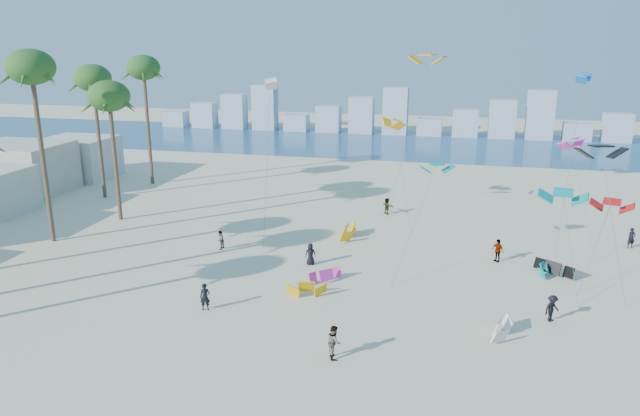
# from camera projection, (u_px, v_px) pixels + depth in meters

# --- Properties ---
(ground) EXTENTS (220.00, 220.00, 0.00)m
(ground) POSITION_uv_depth(u_px,v_px,m) (195.00, 367.00, 31.14)
(ground) COLOR beige
(ground) RESTS_ON ground
(ocean) EXTENTS (220.00, 220.00, 0.00)m
(ocean) POSITION_uv_depth(u_px,v_px,m) (380.00, 143.00, 98.47)
(ocean) COLOR navy
(ocean) RESTS_ON ground
(kitesurfer_near) EXTENTS (0.75, 0.60, 1.79)m
(kitesurfer_near) POSITION_uv_depth(u_px,v_px,m) (205.00, 297.00, 37.50)
(kitesurfer_near) COLOR black
(kitesurfer_near) RESTS_ON ground
(kitesurfer_mid) EXTENTS (1.00, 1.11, 1.89)m
(kitesurfer_mid) POSITION_uv_depth(u_px,v_px,m) (334.00, 342.00, 31.86)
(kitesurfer_mid) COLOR gray
(kitesurfer_mid) RESTS_ON ground
(kitesurfers_far) EXTENTS (33.76, 22.01, 1.83)m
(kitesurfers_far) POSITION_uv_depth(u_px,v_px,m) (422.00, 246.00, 46.88)
(kitesurfers_far) COLOR black
(kitesurfers_far) RESTS_ON ground
(grounded_kites) EXTENTS (19.91, 18.79, 1.06)m
(grounded_kites) POSITION_uv_depth(u_px,v_px,m) (421.00, 270.00, 42.99)
(grounded_kites) COLOR #DA9E0B
(grounded_kites) RESTS_ON ground
(flying_kites) EXTENTS (29.89, 23.50, 15.91)m
(flying_kites) POSITION_uv_depth(u_px,v_px,m) (470.00, 116.00, 47.46)
(flying_kites) COLOR #0B8887
(flying_kites) RESTS_ON ground
(palm_row) EXTENTS (9.99, 44.80, 16.01)m
(palm_row) POSITION_uv_depth(u_px,v_px,m) (28.00, 97.00, 47.62)
(palm_row) COLOR brown
(palm_row) RESTS_ON ground
(distant_skyline) EXTENTS (85.00, 3.00, 8.40)m
(distant_skyline) POSITION_uv_depth(u_px,v_px,m) (381.00, 117.00, 107.23)
(distant_skyline) COLOR #9EADBF
(distant_skyline) RESTS_ON ground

